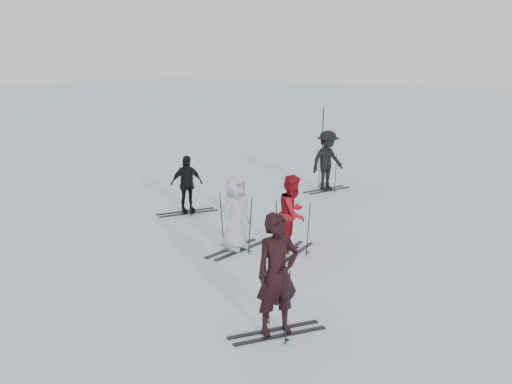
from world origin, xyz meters
TOP-DOWN VIEW (x-y plane):
  - ground at (0.00, 0.00)m, footprint 120.00×120.00m
  - skier_near_dark at (3.55, -3.27)m, footprint 0.74×0.82m
  - skier_red at (1.53, 0.26)m, footprint 0.76×0.91m
  - skier_grey at (0.44, -0.33)m, footprint 0.52×0.79m
  - skier_uphill_left at (-2.62, 1.44)m, footprint 0.73×0.97m
  - skier_uphill_far at (-1.02, 6.09)m, footprint 0.99×1.33m
  - skis_near_dark at (3.55, -3.27)m, footprint 1.81×1.53m
  - skis_red at (1.53, 0.26)m, footprint 1.73×1.11m
  - skis_grey at (0.44, -0.33)m, footprint 1.76×0.94m
  - skis_uphill_left at (-2.62, 1.44)m, footprint 1.92×1.55m
  - skis_uphill_far at (-1.02, 6.09)m, footprint 1.88×1.35m
  - piste_marker at (-4.25, 11.27)m, footprint 0.05×0.05m

SIDE VIEW (x-z plane):
  - ground at x=0.00m, z-range 0.00..0.00m
  - skis_near_dark at x=3.55m, z-range 0.00..1.17m
  - skis_red at x=1.53m, z-range 0.00..1.17m
  - skis_uphill_left at x=-2.62m, z-range 0.00..1.24m
  - skis_uphill_far at x=-1.02m, z-range 0.00..1.24m
  - skis_grey at x=0.44m, z-range 0.00..1.28m
  - skier_uphill_left at x=-2.62m, z-range 0.00..1.53m
  - skier_grey at x=0.44m, z-range 0.00..1.62m
  - skier_red at x=1.53m, z-range 0.00..1.68m
  - skier_uphill_far at x=-1.02m, z-range 0.00..1.83m
  - skier_near_dark at x=3.55m, z-range 0.00..1.89m
  - piste_marker at x=-4.25m, z-range 0.00..1.99m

